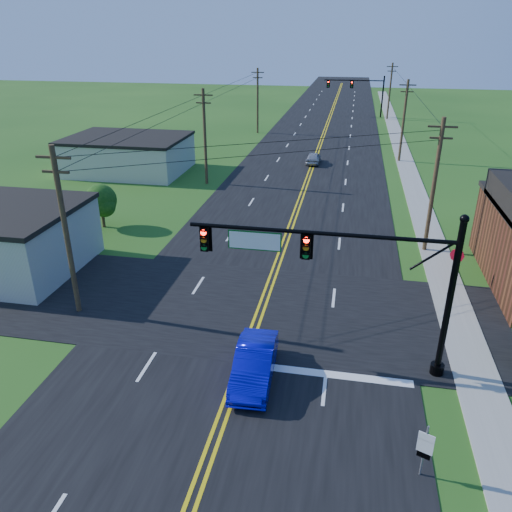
% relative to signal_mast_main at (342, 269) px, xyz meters
% --- Properties ---
extents(ground, '(260.00, 260.00, 0.00)m').
position_rel_signal_mast_main_xyz_m(ground, '(-4.34, -8.00, -4.75)').
color(ground, '#1E4915').
rests_on(ground, ground).
extents(road_main, '(16.00, 220.00, 0.04)m').
position_rel_signal_mast_main_xyz_m(road_main, '(-4.34, 42.00, -4.73)').
color(road_main, black).
rests_on(road_main, ground).
extents(road_cross, '(70.00, 10.00, 0.04)m').
position_rel_signal_mast_main_xyz_m(road_cross, '(-4.34, 4.00, -4.73)').
color(road_cross, black).
rests_on(road_cross, ground).
extents(sidewalk, '(2.00, 160.00, 0.08)m').
position_rel_signal_mast_main_xyz_m(sidewalk, '(6.16, 32.00, -4.71)').
color(sidewalk, gray).
rests_on(sidewalk, ground).
extents(signal_mast_main, '(11.30, 0.60, 7.48)m').
position_rel_signal_mast_main_xyz_m(signal_mast_main, '(0.00, 0.00, 0.00)').
color(signal_mast_main, black).
rests_on(signal_mast_main, ground).
extents(signal_mast_far, '(10.98, 0.60, 7.48)m').
position_rel_signal_mast_main_xyz_m(signal_mast_far, '(0.10, 72.00, -0.20)').
color(signal_mast_far, black).
rests_on(signal_mast_far, ground).
extents(cream_bldg_far, '(12.20, 9.20, 3.70)m').
position_rel_signal_mast_main_xyz_m(cream_bldg_far, '(-23.34, 30.00, -2.89)').
color(cream_bldg_far, beige).
rests_on(cream_bldg_far, ground).
extents(utility_pole_left_a, '(1.80, 0.28, 9.00)m').
position_rel_signal_mast_main_xyz_m(utility_pole_left_a, '(-13.84, 2.00, -0.03)').
color(utility_pole_left_a, '#3A261A').
rests_on(utility_pole_left_a, ground).
extents(utility_pole_left_b, '(1.80, 0.28, 9.00)m').
position_rel_signal_mast_main_xyz_m(utility_pole_left_b, '(-13.84, 27.00, -0.03)').
color(utility_pole_left_b, '#3A261A').
rests_on(utility_pole_left_b, ground).
extents(utility_pole_left_c, '(1.80, 0.28, 9.00)m').
position_rel_signal_mast_main_xyz_m(utility_pole_left_c, '(-13.84, 54.00, -0.03)').
color(utility_pole_left_c, '#3A261A').
rests_on(utility_pole_left_c, ground).
extents(utility_pole_right_a, '(1.80, 0.28, 9.00)m').
position_rel_signal_mast_main_xyz_m(utility_pole_right_a, '(5.46, 14.00, -0.03)').
color(utility_pole_right_a, '#3A261A').
rests_on(utility_pole_right_a, ground).
extents(utility_pole_right_b, '(1.80, 0.28, 9.00)m').
position_rel_signal_mast_main_xyz_m(utility_pole_right_b, '(5.46, 40.00, -0.03)').
color(utility_pole_right_b, '#3A261A').
rests_on(utility_pole_right_b, ground).
extents(utility_pole_right_c, '(1.80, 0.28, 9.00)m').
position_rel_signal_mast_main_xyz_m(utility_pole_right_c, '(5.46, 70.00, -0.03)').
color(utility_pole_right_c, '#3A261A').
rests_on(utility_pole_right_c, ground).
extents(tree_right_back, '(3.00, 3.00, 4.10)m').
position_rel_signal_mast_main_xyz_m(tree_right_back, '(11.66, 18.00, -2.15)').
color(tree_right_back, '#3A261A').
rests_on(tree_right_back, ground).
extents(tree_left, '(2.40, 2.40, 3.37)m').
position_rel_signal_mast_main_xyz_m(tree_left, '(-18.34, 14.00, -2.59)').
color(tree_left, '#3A261A').
rests_on(tree_left, ground).
extents(blue_car, '(1.82, 4.69, 1.52)m').
position_rel_signal_mast_main_xyz_m(blue_car, '(-3.39, -1.87, -3.99)').
color(blue_car, '#0808B3').
rests_on(blue_car, ground).
extents(distant_car, '(1.59, 3.76, 1.27)m').
position_rel_signal_mast_main_xyz_m(distant_car, '(-4.16, 36.96, -4.11)').
color(distant_car, '#A7A6AB').
rests_on(distant_car, ground).
extents(route_sign, '(0.51, 0.24, 2.17)m').
position_rel_signal_mast_main_xyz_m(route_sign, '(3.16, -5.90, -3.48)').
color(route_sign, slate).
rests_on(route_sign, ground).
extents(stop_sign, '(0.79, 0.35, 2.35)m').
position_rel_signal_mast_main_xyz_m(stop_sign, '(6.51, 8.98, -3.05)').
color(stop_sign, slate).
rests_on(stop_sign, ground).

